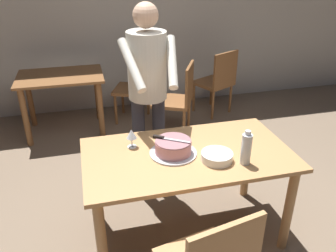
{
  "coord_description": "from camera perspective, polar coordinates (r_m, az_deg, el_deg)",
  "views": [
    {
      "loc": [
        -0.67,
        -2.05,
        2.04
      ],
      "look_at": [
        -0.11,
        0.16,
        0.9
      ],
      "focal_mm": 37.05,
      "sensor_mm": 36.0,
      "label": 1
    }
  ],
  "objects": [
    {
      "name": "ground_plane",
      "position": [
        2.97,
        2.9,
        -16.93
      ],
      "size": [
        14.0,
        14.0,
        0.0
      ],
      "primitive_type": "plane",
      "color": "#7A6651"
    },
    {
      "name": "cake_knife",
      "position": [
        2.46,
        -0.72,
        -1.99
      ],
      "size": [
        0.24,
        0.17,
        0.02
      ],
      "color": "silver",
      "rests_on": "cake_on_platter"
    },
    {
      "name": "plate_stack",
      "position": [
        2.43,
        8.05,
        -5.01
      ],
      "size": [
        0.22,
        0.22,
        0.06
      ],
      "color": "white",
      "rests_on": "main_dining_table"
    },
    {
      "name": "person_cutting_cake",
      "position": [
        2.89,
        -3.35,
        6.97
      ],
      "size": [
        0.47,
        0.56,
        1.72
      ],
      "color": "#2D2D38",
      "rests_on": "ground_plane"
    },
    {
      "name": "background_table",
      "position": [
        4.41,
        -17.09,
        5.99
      ],
      "size": [
        1.0,
        0.7,
        0.74
      ],
      "color": "brown",
      "rests_on": "ground_plane"
    },
    {
      "name": "main_dining_table",
      "position": [
        2.57,
        3.22,
        -6.67
      ],
      "size": [
        1.5,
        0.83,
        0.75
      ],
      "color": "tan",
      "rests_on": "ground_plane"
    },
    {
      "name": "background_chair_1",
      "position": [
        4.58,
        -5.09,
        6.7
      ],
      "size": [
        0.57,
        0.57,
        0.9
      ],
      "color": "brown",
      "rests_on": "ground_plane"
    },
    {
      "name": "wine_glass_near",
      "position": [
        2.55,
        -6.03,
        -1.41
      ],
      "size": [
        0.08,
        0.08,
        0.14
      ],
      "color": "silver",
      "rests_on": "main_dining_table"
    },
    {
      "name": "water_bottle",
      "position": [
        2.39,
        12.74,
        -3.65
      ],
      "size": [
        0.07,
        0.07,
        0.25
      ],
      "color": "silver",
      "rests_on": "main_dining_table"
    },
    {
      "name": "cake_on_platter",
      "position": [
        2.47,
        0.86,
        -3.56
      ],
      "size": [
        0.34,
        0.34,
        0.11
      ],
      "color": "silver",
      "rests_on": "main_dining_table"
    },
    {
      "name": "background_chair_0",
      "position": [
        4.8,
        8.12,
        7.48
      ],
      "size": [
        0.59,
        0.59,
        0.9
      ],
      "color": "brown",
      "rests_on": "ground_plane"
    },
    {
      "name": "background_chair_3",
      "position": [
        4.17,
        1.73,
        4.75
      ],
      "size": [
        0.59,
        0.59,
        0.9
      ],
      "color": "brown",
      "rests_on": "ground_plane"
    },
    {
      "name": "back_wall",
      "position": [
        4.95,
        -6.75,
        18.37
      ],
      "size": [
        10.0,
        0.12,
        2.7
      ],
      "primitive_type": "cube",
      "color": "#BCB7AD",
      "rests_on": "ground_plane"
    }
  ]
}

